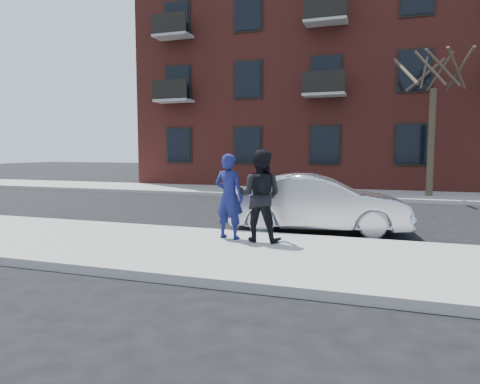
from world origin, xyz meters
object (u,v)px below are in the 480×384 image
(man_hoodie, at_px, (229,196))
(man_peacoat, at_px, (260,196))
(silver_sedan, at_px, (317,204))
(street_tree, at_px, (435,57))

(man_hoodie, xyz_separation_m, man_peacoat, (0.67, -0.03, 0.04))
(silver_sedan, relative_size, man_hoodie, 2.40)
(silver_sedan, xyz_separation_m, man_peacoat, (-0.84, -2.02, 0.37))
(street_tree, relative_size, man_hoodie, 3.91)
(street_tree, relative_size, man_peacoat, 3.74)
(street_tree, bearing_deg, silver_sedan, -111.17)
(street_tree, xyz_separation_m, man_peacoat, (-4.06, -10.34, -4.46))
(man_hoodie, bearing_deg, silver_sedan, -118.02)
(silver_sedan, bearing_deg, man_hoodie, 133.76)
(street_tree, height_order, man_hoodie, street_tree)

